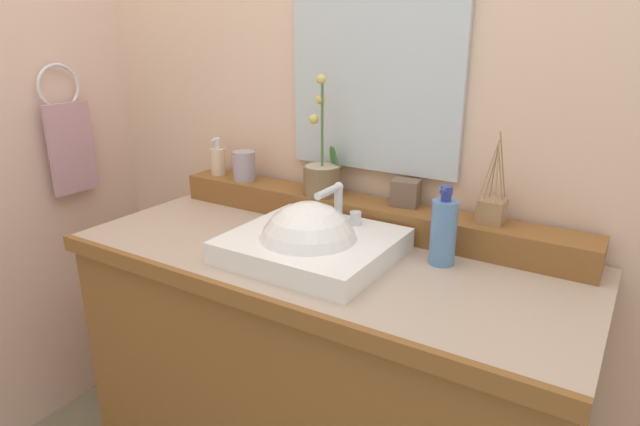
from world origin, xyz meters
TOP-DOWN VIEW (x-y plane):
  - wall_back at (0.00, 0.41)m, footprint 3.06×0.20m
  - vanity_cabinet at (0.00, -0.00)m, footprint 1.39×0.61m
  - back_ledge at (0.00, 0.23)m, footprint 1.31×0.13m
  - sink_basin at (-0.01, -0.05)m, footprint 0.41×0.38m
  - soap_bar at (-0.12, 0.07)m, footprint 0.07×0.04m
  - potted_plant at (-0.14, 0.22)m, footprint 0.12×0.12m
  - soap_dispenser at (-0.58, 0.23)m, footprint 0.05×0.05m
  - tumbler_cup at (-0.45, 0.22)m, footprint 0.08×0.08m
  - reed_diffuser at (0.38, 0.24)m, footprint 0.07×0.10m
  - trinket_box at (0.12, 0.25)m, footprint 0.09×0.07m
  - lotion_bottle at (0.30, 0.10)m, footprint 0.07×0.07m
  - mirror at (-0.01, 0.30)m, footprint 0.54×0.02m
  - towel_ring at (-1.10, 0.01)m, footprint 0.01×0.16m
  - hand_towel at (-1.08, 0.01)m, footprint 0.02×0.17m

SIDE VIEW (x-z plane):
  - vanity_cabinet at x=0.00m, z-range 0.00..0.87m
  - sink_basin at x=-0.01m, z-range 0.75..1.04m
  - back_ledge at x=0.00m, z-range 0.87..0.95m
  - soap_bar at x=-0.12m, z-range 0.93..0.95m
  - lotion_bottle at x=0.30m, z-range 0.86..1.06m
  - reed_diffuser at x=0.38m, z-range 0.87..1.11m
  - trinket_box at x=0.12m, z-range 0.95..1.03m
  - tumbler_cup at x=-0.45m, z-range 0.95..1.05m
  - soap_dispenser at x=-0.58m, z-range 0.94..1.07m
  - potted_plant at x=-0.14m, z-range 0.84..1.20m
  - hand_towel at x=-1.08m, z-range 0.87..1.19m
  - wall_back at x=0.00m, z-range 0.00..2.46m
  - towel_ring at x=-1.10m, z-range 1.17..1.33m
  - mirror at x=-0.01m, z-range 1.03..1.56m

